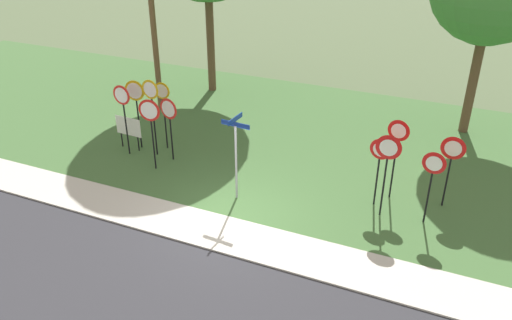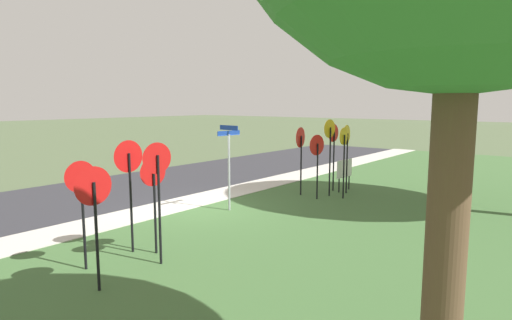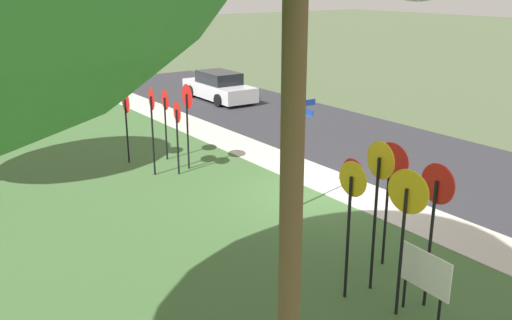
# 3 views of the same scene
# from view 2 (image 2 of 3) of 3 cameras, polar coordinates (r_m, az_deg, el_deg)

# --- Properties ---
(ground_plane) EXTENTS (160.00, 160.00, 0.00)m
(ground_plane) POSITION_cam_2_polar(r_m,az_deg,el_deg) (14.52, -7.65, -6.41)
(ground_plane) COLOR #4C5B3D
(road_asphalt) EXTENTS (44.00, 6.40, 0.01)m
(road_asphalt) POSITION_cam_2_polar(r_m,az_deg,el_deg) (18.21, -18.21, -3.84)
(road_asphalt) COLOR #2D2D33
(road_asphalt) RESTS_ON ground_plane
(sidewalk_strip) EXTENTS (44.00, 1.60, 0.06)m
(sidewalk_strip) POSITION_cam_2_polar(r_m,az_deg,el_deg) (15.08, -9.77, -5.80)
(sidewalk_strip) COLOR #BCB7AD
(sidewalk_strip) RESTS_ON ground_plane
(grass_median) EXTENTS (44.00, 12.00, 0.04)m
(grass_median) POSITION_cam_2_polar(r_m,az_deg,el_deg) (11.15, 14.68, -10.84)
(grass_median) COLOR #3D6033
(grass_median) RESTS_ON ground_plane
(stop_sign_near_left) EXTENTS (0.76, 0.14, 2.57)m
(stop_sign_near_left) POSITION_cam_2_polar(r_m,az_deg,el_deg) (16.04, 5.99, 1.91)
(stop_sign_near_left) COLOR black
(stop_sign_near_left) RESTS_ON grass_median
(stop_sign_near_right) EXTENTS (0.69, 0.11, 2.87)m
(stop_sign_near_right) POSITION_cam_2_polar(r_m,az_deg,el_deg) (16.02, 9.84, 2.53)
(stop_sign_near_right) COLOR black
(stop_sign_near_right) RESTS_ON grass_median
(stop_sign_far_left) EXTENTS (0.62, 0.10, 2.59)m
(stop_sign_far_left) POSITION_cam_2_polar(r_m,az_deg,el_deg) (15.71, 11.65, 1.56)
(stop_sign_far_left) COLOR black
(stop_sign_far_left) RESTS_ON grass_median
(stop_sign_far_center) EXTENTS (0.70, 0.11, 2.65)m
(stop_sign_far_center) POSITION_cam_2_polar(r_m,az_deg,el_deg) (17.05, 10.32, 2.31)
(stop_sign_far_center) COLOR black
(stop_sign_far_center) RESTS_ON grass_median
(stop_sign_far_right) EXTENTS (0.75, 0.14, 2.64)m
(stop_sign_far_right) POSITION_cam_2_polar(r_m,az_deg,el_deg) (16.68, 12.05, 2.17)
(stop_sign_far_right) COLOR black
(stop_sign_far_right) RESTS_ON grass_median
(stop_sign_center_tall) EXTENTS (0.74, 0.17, 2.34)m
(stop_sign_center_tall) POSITION_cam_2_polar(r_m,az_deg,el_deg) (15.46, 8.16, 1.00)
(stop_sign_center_tall) COLOR black
(stop_sign_center_tall) RESTS_ON grass_median
(yield_sign_near_left) EXTENTS (0.74, 0.11, 2.63)m
(yield_sign_near_left) POSITION_cam_2_polar(r_m,az_deg,el_deg) (10.19, -16.66, -1.14)
(yield_sign_near_left) COLOR black
(yield_sign_near_left) RESTS_ON grass_median
(yield_sign_near_right) EXTENTS (0.67, 0.14, 2.65)m
(yield_sign_near_right) POSITION_cam_2_polar(r_m,az_deg,el_deg) (9.26, -13.05, -1.89)
(yield_sign_near_right) COLOR black
(yield_sign_near_right) RESTS_ON grass_median
(yield_sign_far_left) EXTENTS (0.66, 0.12, 2.30)m
(yield_sign_far_left) POSITION_cam_2_polar(r_m,az_deg,el_deg) (9.49, -22.38, -3.69)
(yield_sign_far_left) COLOR black
(yield_sign_far_left) RESTS_ON grass_median
(yield_sign_far_right) EXTENTS (0.72, 0.11, 2.34)m
(yield_sign_far_right) POSITION_cam_2_polar(r_m,az_deg,el_deg) (8.31, -20.89, -4.89)
(yield_sign_far_right) COLOR black
(yield_sign_far_right) RESTS_ON grass_median
(yield_sign_center) EXTENTS (0.65, 0.13, 2.23)m
(yield_sign_center) POSITION_cam_2_polar(r_m,az_deg,el_deg) (10.02, -13.59, -3.05)
(yield_sign_center) COLOR black
(yield_sign_center) RESTS_ON grass_median
(street_name_post) EXTENTS (0.96, 0.82, 2.76)m
(street_name_post) POSITION_cam_2_polar(r_m,az_deg,el_deg) (13.70, -3.63, 0.03)
(street_name_post) COLOR #9EA0A8
(street_name_post) RESTS_ON grass_median
(utility_pole) EXTENTS (2.10, 2.07, 7.57)m
(utility_pole) POSITION_cam_2_polar(r_m,az_deg,el_deg) (16.81, 25.28, 9.16)
(utility_pole) COLOR brown
(utility_pole) RESTS_ON grass_median
(notice_board) EXTENTS (1.10, 0.09, 1.25)m
(notice_board) POSITION_cam_2_polar(r_m,az_deg,el_deg) (17.18, 11.75, -1.34)
(notice_board) COLOR black
(notice_board) RESTS_ON grass_median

